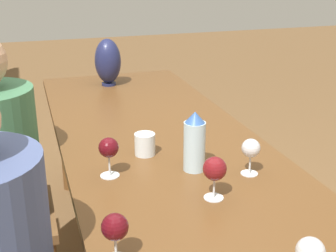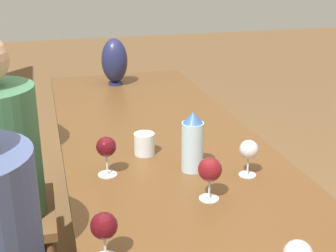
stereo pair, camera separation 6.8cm
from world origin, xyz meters
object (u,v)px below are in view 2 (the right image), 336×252
water_bottle (192,142)px  wine_glass_0 (106,148)px  water_tumbler (144,144)px  wine_glass_2 (104,227)px  person_far (0,173)px  wine_glass_1 (210,170)px  vase (114,61)px  wine_glass_3 (249,150)px

water_bottle → wine_glass_0: water_bottle is taller
wine_glass_0 → water_tumbler: bearing=-49.1°
wine_glass_2 → person_far: bearing=21.9°
wine_glass_0 → wine_glass_1: wine_glass_0 is taller
vase → wine_glass_3: 1.38m
vase → wine_glass_3: bearing=-169.1°
wine_glass_3 → water_bottle: bearing=62.2°
wine_glass_0 → wine_glass_3: wine_glass_0 is taller
wine_glass_2 → wine_glass_3: (0.36, -0.56, 0.00)m
water_bottle → wine_glass_1: water_bottle is taller
water_tumbler → wine_glass_1: bearing=-163.2°
water_bottle → person_far: 0.81m
water_tumbler → person_far: bearing=74.0°
wine_glass_2 → person_far: (0.80, 0.32, -0.18)m
water_tumbler → wine_glass_3: 0.43m
water_bottle → wine_glass_2: bearing=139.5°
water_bottle → wine_glass_3: bearing=-117.8°
water_bottle → water_tumbler: (0.19, 0.14, -0.07)m
water_tumbler → wine_glass_3: bearing=-131.8°
wine_glass_0 → wine_glass_2: bearing=171.1°
water_tumbler → wine_glass_0: 0.23m
person_far → wine_glass_0: bearing=-127.8°
vase → wine_glass_0: bearing=169.4°
water_tumbler → wine_glass_3: (-0.28, -0.32, 0.05)m
vase → wine_glass_0: size_ratio=1.91×
person_far → wine_glass_2: bearing=-158.1°
wine_glass_1 → wine_glass_2: bearing=121.8°
water_tumbler → wine_glass_2: size_ratio=0.64×
wine_glass_3 → person_far: size_ratio=0.11×
vase → water_bottle: bearing=-176.3°
wine_glass_2 → person_far: 0.88m
person_far → water_bottle: bearing=-116.4°
wine_glass_0 → person_far: size_ratio=0.12×
water_tumbler → wine_glass_3: size_ratio=0.65×
water_tumbler → person_far: (0.16, 0.57, -0.13)m
water_tumbler → vase: vase is taller
water_bottle → wine_glass_2: size_ratio=1.65×
vase → wine_glass_3: size_ratio=2.07×
vase → wine_glass_1: vase is taller
wine_glass_1 → person_far: bearing=50.5°
water_tumbler → person_far: person_far is taller
wine_glass_0 → person_far: person_far is taller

